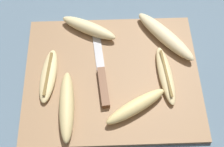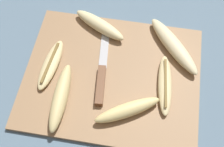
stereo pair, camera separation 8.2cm
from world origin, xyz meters
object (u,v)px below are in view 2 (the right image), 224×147
(banana_spotted_left, at_px, (61,97))
(knife, at_px, (101,79))
(banana_cream_curved, at_px, (174,46))
(banana_ripe_center, at_px, (165,84))
(banana_golden_short, at_px, (127,110))
(banana_soft_right, at_px, (100,25))
(banana_mellow_near, at_px, (51,63))

(banana_spotted_left, bearing_deg, knife, 39.60)
(banana_cream_curved, distance_m, banana_ripe_center, 0.12)
(knife, relative_size, banana_golden_short, 1.44)
(knife, relative_size, banana_spotted_left, 1.25)
(banana_ripe_center, bearing_deg, banana_cream_curved, 84.03)
(banana_cream_curved, relative_size, banana_golden_short, 1.16)
(banana_spotted_left, bearing_deg, banana_soft_right, 77.40)
(knife, xyz_separation_m, banana_spotted_left, (-0.09, -0.07, 0.01))
(banana_cream_curved, distance_m, banana_soft_right, 0.22)
(banana_golden_short, bearing_deg, knife, 135.19)
(banana_golden_short, bearing_deg, banana_mellow_near, 155.13)
(banana_mellow_near, bearing_deg, banana_soft_right, 53.61)
(knife, bearing_deg, banana_spotted_left, -146.16)
(knife, distance_m, banana_cream_curved, 0.22)
(banana_mellow_near, bearing_deg, banana_spotted_left, -61.69)
(banana_mellow_near, distance_m, banana_golden_short, 0.24)
(knife, xyz_separation_m, banana_golden_short, (0.08, -0.08, 0.01))
(banana_soft_right, bearing_deg, knife, -77.93)
(banana_spotted_left, distance_m, banana_mellow_near, 0.11)
(banana_cream_curved, bearing_deg, knife, -143.93)
(banana_cream_curved, xyz_separation_m, banana_golden_short, (-0.10, -0.21, 0.00))
(banana_soft_right, relative_size, banana_mellow_near, 1.02)
(banana_soft_right, bearing_deg, banana_spotted_left, -102.60)
(banana_soft_right, bearing_deg, banana_mellow_near, -126.39)
(knife, xyz_separation_m, banana_cream_curved, (0.18, 0.13, 0.01))
(banana_cream_curved, xyz_separation_m, banana_mellow_near, (-0.32, -0.11, -0.01))
(banana_spotted_left, bearing_deg, banana_ripe_center, 18.08)
(knife, xyz_separation_m, banana_mellow_near, (-0.14, 0.02, 0.00))
(knife, relative_size, banana_soft_right, 1.42)
(knife, height_order, banana_cream_curved, banana_cream_curved)
(banana_ripe_center, distance_m, banana_golden_short, 0.12)
(banana_soft_right, distance_m, banana_mellow_near, 0.18)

